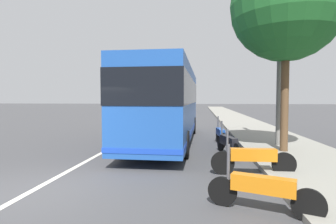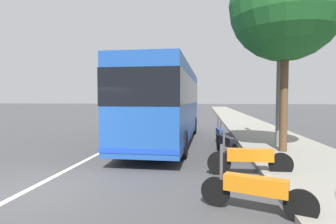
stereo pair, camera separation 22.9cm
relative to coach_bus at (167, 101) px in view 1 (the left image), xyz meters
The scene contains 12 objects.
ground_plane 8.02m from the coach_bus, 163.16° to the left, with size 220.00×220.00×0.00m, color #424244.
sidewalk_curb 6.10m from the coach_bus, 63.57° to the right, with size 110.00×3.60×0.14m, color gray.
lane_divider_line 3.96m from the coach_bus, 41.17° to the left, with size 110.00×0.16×0.01m, color silver.
coach_bus is the anchor object (origin of this frame).
motorcycle_mid_row 8.61m from the coach_bus, 161.05° to the right, with size 0.84×1.99×1.24m.
motorcycle_nearest_curb 6.43m from the coach_bus, 150.72° to the right, with size 0.27×2.32×1.28m.
motorcycle_far_end 4.12m from the coach_bus, 136.01° to the right, with size 2.14×0.71×1.24m.
motorcycle_angled 2.97m from the coach_bus, 94.50° to the right, with size 2.35×0.35×1.27m.
car_ahead_same_lane 31.99m from the coach_bus, ahead, with size 4.06×2.02×1.56m.
car_oncoming 29.17m from the coach_bus, ahead, with size 4.31×1.95×1.38m.
roadside_tree_mid_block 6.42m from the coach_bus, 116.50° to the right, with size 4.15×4.15×7.68m.
utility_pole 5.58m from the coach_bus, 101.31° to the right, with size 0.24×0.24×8.78m, color slate.
Camera 1 is at (-5.72, -3.86, 2.13)m, focal length 29.13 mm.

